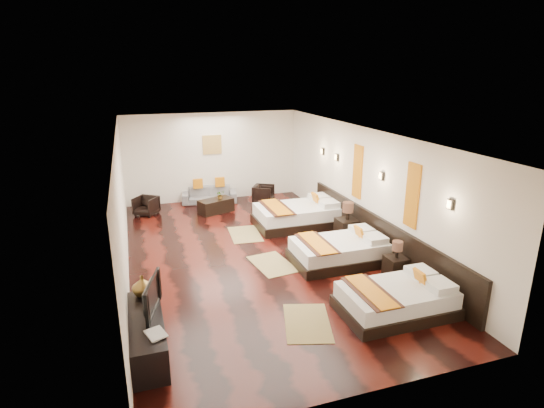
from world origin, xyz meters
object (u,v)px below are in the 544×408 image
object	(u,v)px
bed_near	(397,299)
sofa	(209,195)
table_plant	(220,195)
bed_mid	(340,251)
book	(147,337)
bed_far	(298,215)
coffee_table	(216,206)
armchair_left	(146,206)
armchair_right	(263,194)
nightstand_b	(347,227)
tv_console	(147,334)
tv	(147,296)
nightstand_a	(396,265)
figurine	(142,286)

from	to	relation	value
bed_near	sofa	distance (m)	7.80
sofa	table_plant	distance (m)	1.10
bed_mid	book	bearing A→B (deg)	-149.49
bed_far	coffee_table	xyz separation A→B (m)	(-1.91, 1.83, -0.10)
sofa	armchair_left	xyz separation A→B (m)	(-1.98, -0.67, 0.03)
bed_mid	armchair_right	size ratio (longest dim) A/B	3.30
nightstand_b	armchair_left	world-z (taller)	nightstand_b
tv_console	tv	size ratio (longest dim) A/B	1.95
tv_console	coffee_table	size ratio (longest dim) A/B	1.80
armchair_left	table_plant	bearing A→B (deg)	25.58
bed_near	bed_mid	distance (m)	2.20
tv	armchair_right	size ratio (longest dim) A/B	1.49
tv_console	armchair_left	distance (m)	6.65
book	sofa	world-z (taller)	book
bed_near	tv	distance (m)	4.20
tv_console	sofa	xyz separation A→B (m)	(2.29, 7.31, -0.03)
bed_far	sofa	xyz separation A→B (m)	(-1.91, 2.88, -0.05)
tv_console	book	world-z (taller)	book
tv	armchair_left	distance (m)	6.51
nightstand_a	armchair_right	world-z (taller)	nightstand_a
tv_console	sofa	size ratio (longest dim) A/B	1.05
nightstand_b	armchair_right	xyz separation A→B (m)	(-1.01, 3.73, -0.06)
figurine	sofa	distance (m)	7.00
bed_mid	sofa	size ratio (longest dim) A/B	1.20
bed_far	tv	distance (m)	5.98
table_plant	nightstand_b	bearing A→B (deg)	-51.96
nightstand_a	armchair_right	distance (m)	5.94
bed_mid	tv_console	world-z (taller)	bed_mid
bed_far	tv	xyz separation A→B (m)	(-4.15, -4.27, 0.52)
nightstand_a	coffee_table	size ratio (longest dim) A/B	0.79
figurine	bed_near	bearing A→B (deg)	-13.07
tv_console	book	distance (m)	0.60
tv	sofa	bearing A→B (deg)	-1.77
coffee_table	bed_near	bearing A→B (deg)	-73.73
tv	coffee_table	world-z (taller)	tv
bed_far	tv_console	bearing A→B (deg)	-133.41
bed_far	table_plant	distance (m)	2.55
figurine	armchair_right	bearing A→B (deg)	57.00
bed_near	book	size ratio (longest dim) A/B	5.95
nightstand_b	armchair_left	size ratio (longest dim) A/B	1.62
bed_far	armchair_left	bearing A→B (deg)	150.41
tv_console	tv	distance (m)	0.57
bed_near	table_plant	bearing A→B (deg)	105.14
coffee_table	table_plant	xyz separation A→B (m)	(0.14, -0.00, 0.33)
bed_far	table_plant	xyz separation A→B (m)	(-1.77, 1.82, 0.24)
nightstand_b	book	size ratio (longest dim) A/B	3.00
nightstand_a	bed_mid	bearing A→B (deg)	126.23
bed_mid	bed_far	size ratio (longest dim) A/B	0.90
sofa	armchair_left	distance (m)	2.09
bed_far	figurine	bearing A→B (deg)	-138.47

